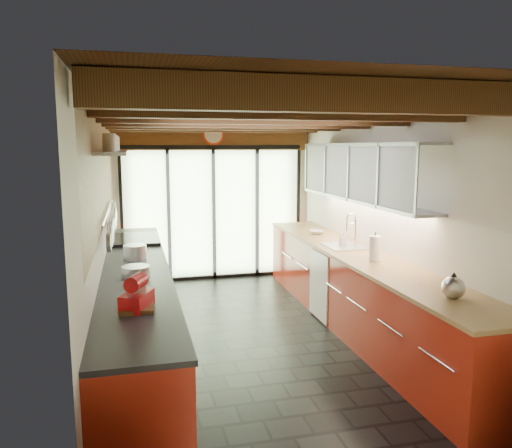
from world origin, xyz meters
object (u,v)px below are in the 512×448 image
(stand_mixer, at_px, (137,295))
(soap_bottle, at_px, (343,240))
(paper_towel, at_px, (375,249))
(kettle, at_px, (453,286))
(bowl, at_px, (317,232))

(stand_mixer, xyz_separation_m, soap_bottle, (2.54, 1.87, -0.02))
(stand_mixer, height_order, paper_towel, paper_towel)
(kettle, distance_m, bowl, 3.14)
(soap_bottle, bearing_deg, bowl, 90.00)
(bowl, bearing_deg, soap_bottle, -90.00)
(stand_mixer, xyz_separation_m, paper_towel, (2.54, 1.03, 0.03))
(kettle, xyz_separation_m, paper_towel, (0.00, 1.38, 0.04))
(bowl, bearing_deg, stand_mixer, -132.36)
(kettle, height_order, soap_bottle, kettle)
(stand_mixer, relative_size, soap_bottle, 2.04)
(kettle, bearing_deg, soap_bottle, 90.00)
(bowl, bearing_deg, paper_towel, -90.00)
(kettle, bearing_deg, bowl, 90.00)
(stand_mixer, bearing_deg, paper_towel, 22.06)
(soap_bottle, relative_size, bowl, 0.82)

